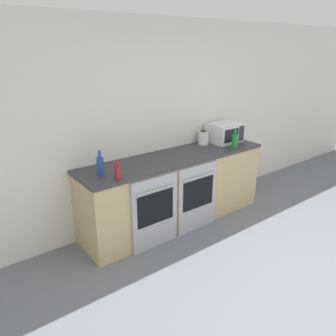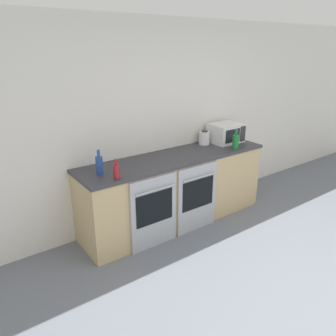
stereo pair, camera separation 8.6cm
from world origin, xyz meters
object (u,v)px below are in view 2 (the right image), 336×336
microwave (226,133)px  kettle (204,138)px  bottle_red (116,171)px  bottle_green (236,141)px  oven_right (197,198)px  bottle_blue (99,165)px  oven_left (154,212)px

microwave → kettle: size_ratio=2.36×
bottle_red → bottle_green: bearing=0.7°
oven_right → bottle_blue: (-1.15, 0.31, 0.60)m
bottle_red → microwave: bearing=10.1°
kettle → bottle_green: bearing=-66.2°
oven_left → bottle_green: (1.41, 0.10, 0.59)m
bottle_red → oven_left: bearing=-11.1°
bottle_blue → kettle: 1.73m
microwave → kettle: 0.34m
bottle_red → oven_right: bearing=-4.3°
bottle_green → kettle: bottle_green is taller
oven_right → bottle_red: size_ratio=3.97×
kettle → oven_left: bearing=-156.7°
oven_left → microwave: 1.72m
bottle_red → kettle: size_ratio=1.15×
oven_left → bottle_green: size_ratio=3.30×
microwave → bottle_blue: size_ratio=1.65×
oven_left → bottle_red: bottle_red is taller
oven_left → kettle: (1.22, 0.52, 0.58)m
bottle_green → bottle_blue: size_ratio=0.96×
kettle → bottle_red: bearing=-164.8°
microwave → bottle_green: 0.36m
bottle_green → oven_right: bearing=-172.3°
bottle_green → bottle_blue: (-1.90, 0.21, 0.00)m
oven_left → bottle_blue: size_ratio=3.19×
oven_right → kettle: size_ratio=4.56×
oven_right → microwave: bearing=25.8°
oven_right → microwave: (0.89, 0.43, 0.62)m
bottle_green → microwave: bearing=66.9°
oven_left → microwave: (1.55, 0.43, 0.62)m
oven_right → kettle: (0.56, 0.52, 0.58)m
kettle → bottle_blue: bearing=-172.9°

